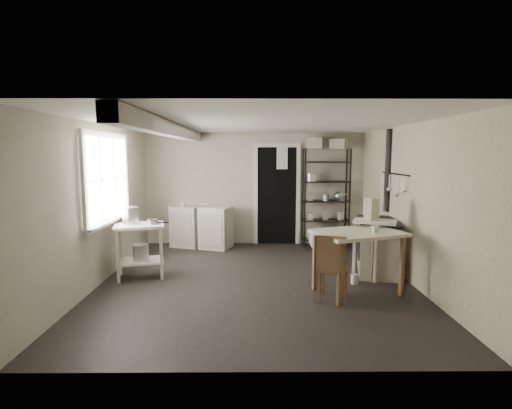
{
  "coord_description": "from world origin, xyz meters",
  "views": [
    {
      "loc": [
        -0.05,
        -5.72,
        1.87
      ],
      "look_at": [
        0.0,
        0.3,
        1.1
      ],
      "focal_mm": 28.0,
      "sensor_mm": 36.0,
      "label": 1
    }
  ],
  "objects_px": {
    "base_cabinets": "(202,224)",
    "flour_sack": "(318,238)",
    "prep_table": "(140,252)",
    "chair": "(333,263)",
    "shelf_rack": "(326,199)",
    "stockpot": "(131,216)",
    "work_table": "(357,265)",
    "stove": "(378,245)"
  },
  "relations": [
    {
      "from": "base_cabinets",
      "to": "flour_sack",
      "type": "xyz_separation_m",
      "value": [
        2.3,
        -0.34,
        -0.22
      ]
    },
    {
      "from": "prep_table",
      "to": "chair",
      "type": "distance_m",
      "value": 2.89
    },
    {
      "from": "shelf_rack",
      "to": "base_cabinets",
      "type": "bearing_deg",
      "value": -177.54
    },
    {
      "from": "stockpot",
      "to": "base_cabinets",
      "type": "xyz_separation_m",
      "value": [
        0.81,
        1.96,
        -0.48
      ]
    },
    {
      "from": "prep_table",
      "to": "work_table",
      "type": "height_order",
      "value": "prep_table"
    },
    {
      "from": "stove",
      "to": "base_cabinets",
      "type": "bearing_deg",
      "value": 162.22
    },
    {
      "from": "stockpot",
      "to": "stove",
      "type": "relative_size",
      "value": 0.25
    },
    {
      "from": "chair",
      "to": "flour_sack",
      "type": "distance_m",
      "value": 2.66
    },
    {
      "from": "base_cabinets",
      "to": "stove",
      "type": "height_order",
      "value": "base_cabinets"
    },
    {
      "from": "base_cabinets",
      "to": "chair",
      "type": "bearing_deg",
      "value": -37.61
    },
    {
      "from": "shelf_rack",
      "to": "stove",
      "type": "distance_m",
      "value": 2.02
    },
    {
      "from": "base_cabinets",
      "to": "chair",
      "type": "distance_m",
      "value": 3.61
    },
    {
      "from": "stockpot",
      "to": "work_table",
      "type": "distance_m",
      "value": 3.38
    },
    {
      "from": "prep_table",
      "to": "flour_sack",
      "type": "xyz_separation_m",
      "value": [
        2.98,
        1.67,
        -0.16
      ]
    },
    {
      "from": "stove",
      "to": "flour_sack",
      "type": "distance_m",
      "value": 1.6
    },
    {
      "from": "stockpot",
      "to": "base_cabinets",
      "type": "height_order",
      "value": "stockpot"
    },
    {
      "from": "shelf_rack",
      "to": "stove",
      "type": "relative_size",
      "value": 1.86
    },
    {
      "from": "stove",
      "to": "chair",
      "type": "xyz_separation_m",
      "value": [
        -0.95,
        -1.21,
        0.04
      ]
    },
    {
      "from": "base_cabinets",
      "to": "flour_sack",
      "type": "height_order",
      "value": "base_cabinets"
    },
    {
      "from": "stockpot",
      "to": "stove",
      "type": "distance_m",
      "value": 3.85
    },
    {
      "from": "prep_table",
      "to": "stove",
      "type": "xyz_separation_m",
      "value": [
        3.67,
        0.24,
        0.04
      ]
    },
    {
      "from": "base_cabinets",
      "to": "shelf_rack",
      "type": "bearing_deg",
      "value": 20.66
    },
    {
      "from": "base_cabinets",
      "to": "flour_sack",
      "type": "distance_m",
      "value": 2.34
    },
    {
      "from": "chair",
      "to": "flour_sack",
      "type": "height_order",
      "value": "chair"
    },
    {
      "from": "work_table",
      "to": "base_cabinets",
      "type": "bearing_deg",
      "value": 132.01
    },
    {
      "from": "stockpot",
      "to": "shelf_rack",
      "type": "bearing_deg",
      "value": 32.05
    },
    {
      "from": "prep_table",
      "to": "stockpot",
      "type": "distance_m",
      "value": 0.56
    },
    {
      "from": "shelf_rack",
      "to": "work_table",
      "type": "xyz_separation_m",
      "value": [
        -0.08,
        -2.83,
        -0.57
      ]
    },
    {
      "from": "prep_table",
      "to": "base_cabinets",
      "type": "bearing_deg",
      "value": 71.43
    },
    {
      "from": "flour_sack",
      "to": "prep_table",
      "type": "bearing_deg",
      "value": -150.74
    },
    {
      "from": "stockpot",
      "to": "stove",
      "type": "xyz_separation_m",
      "value": [
        3.81,
        0.19,
        -0.5
      ]
    },
    {
      "from": "prep_table",
      "to": "stockpot",
      "type": "relative_size",
      "value": 3.04
    },
    {
      "from": "stockpot",
      "to": "flour_sack",
      "type": "distance_m",
      "value": 3.58
    },
    {
      "from": "work_table",
      "to": "stockpot",
      "type": "bearing_deg",
      "value": 167.02
    },
    {
      "from": "base_cabinets",
      "to": "chair",
      "type": "xyz_separation_m",
      "value": [
        2.05,
        -2.97,
        0.02
      ]
    },
    {
      "from": "base_cabinets",
      "to": "work_table",
      "type": "xyz_separation_m",
      "value": [
        2.44,
        -2.7,
        -0.08
      ]
    },
    {
      "from": "prep_table",
      "to": "flour_sack",
      "type": "distance_m",
      "value": 3.42
    },
    {
      "from": "stockpot",
      "to": "shelf_rack",
      "type": "relative_size",
      "value": 0.14
    },
    {
      "from": "prep_table",
      "to": "work_table",
      "type": "bearing_deg",
      "value": -12.64
    },
    {
      "from": "stove",
      "to": "chair",
      "type": "distance_m",
      "value": 1.54
    },
    {
      "from": "base_cabinets",
      "to": "stove",
      "type": "xyz_separation_m",
      "value": [
        3.0,
        -1.76,
        -0.02
      ]
    },
    {
      "from": "work_table",
      "to": "flour_sack",
      "type": "relative_size",
      "value": 2.47
    }
  ]
}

